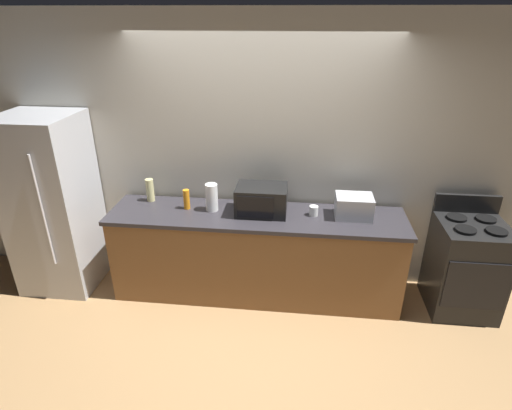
{
  "coord_description": "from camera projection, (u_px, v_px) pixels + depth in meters",
  "views": [
    {
      "loc": [
        0.39,
        -3.1,
        2.66
      ],
      "look_at": [
        0.0,
        0.4,
        1.0
      ],
      "focal_mm": 28.99,
      "sensor_mm": 36.0,
      "label": 1
    }
  ],
  "objects": [
    {
      "name": "mug_white",
      "position": [
        314.0,
        211.0,
        3.9
      ],
      "size": [
        0.08,
        0.08,
        0.09
      ],
      "primitive_type": "cylinder",
      "color": "white",
      "rests_on": "counter_run"
    },
    {
      "name": "back_wall",
      "position": [
        261.0,
        156.0,
        4.11
      ],
      "size": [
        6.4,
        0.1,
        2.7
      ],
      "primitive_type": "cube",
      "color": "beige",
      "rests_on": "ground_plane"
    },
    {
      "name": "bottle_vinegar",
      "position": [
        150.0,
        190.0,
        4.17
      ],
      "size": [
        0.08,
        0.08,
        0.23
      ],
      "primitive_type": "cylinder",
      "color": "beige",
      "rests_on": "counter_run"
    },
    {
      "name": "refrigerator",
      "position": [
        53.0,
        204.0,
        4.14
      ],
      "size": [
        0.72,
        0.73,
        1.8
      ],
      "color": "#B7BABF",
      "rests_on": "ground_plane"
    },
    {
      "name": "bottle_dish_soap",
      "position": [
        187.0,
        199.0,
        4.01
      ],
      "size": [
        0.06,
        0.06,
        0.2
      ],
      "primitive_type": "cylinder",
      "color": "orange",
      "rests_on": "counter_run"
    },
    {
      "name": "paper_towel_roll",
      "position": [
        212.0,
        197.0,
        3.96
      ],
      "size": [
        0.12,
        0.12,
        0.27
      ],
      "primitive_type": "cylinder",
      "color": "white",
      "rests_on": "counter_run"
    },
    {
      "name": "toaster_oven",
      "position": [
        354.0,
        206.0,
        3.85
      ],
      "size": [
        0.34,
        0.26,
        0.21
      ],
      "primitive_type": "cube",
      "color": "#B7BABF",
      "rests_on": "counter_run"
    },
    {
      "name": "counter_run",
      "position": [
        256.0,
        255.0,
        4.12
      ],
      "size": [
        2.84,
        0.64,
        0.9
      ],
      "color": "brown",
      "rests_on": "ground_plane"
    },
    {
      "name": "stove_range",
      "position": [
        465.0,
        266.0,
        3.92
      ],
      "size": [
        0.6,
        0.61,
        1.08
      ],
      "color": "black",
      "rests_on": "ground_plane"
    },
    {
      "name": "ground_plane",
      "position": [
        251.0,
        317.0,
        3.95
      ],
      "size": [
        8.0,
        8.0,
        0.0
      ],
      "primitive_type": "plane",
      "color": "#A87F51"
    },
    {
      "name": "microwave",
      "position": [
        261.0,
        200.0,
        3.91
      ],
      "size": [
        0.48,
        0.35,
        0.27
      ],
      "color": "black",
      "rests_on": "counter_run"
    }
  ]
}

